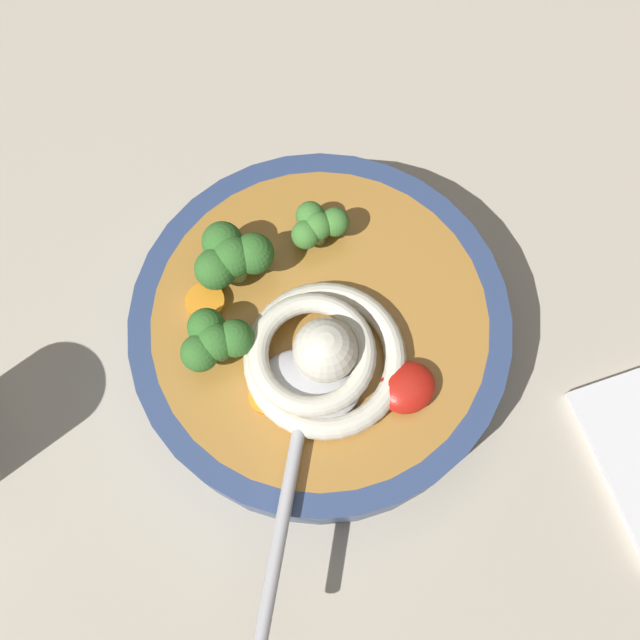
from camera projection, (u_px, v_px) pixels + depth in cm
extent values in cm
cube|color=#BCB29E|center=(393.00, 359.00, 50.51)|extent=(104.60, 104.60, 3.78)
cylinder|color=#334775|center=(320.00, 333.00, 46.45)|extent=(23.74, 23.74, 5.14)
cylinder|color=#B27A33|center=(320.00, 332.00, 46.26)|extent=(20.89, 20.89, 4.73)
torus|color=silver|center=(325.00, 359.00, 42.51)|extent=(9.74, 9.74, 1.34)
torus|color=silver|center=(312.00, 354.00, 41.49)|extent=(10.44, 10.44, 1.21)
sphere|color=silver|center=(325.00, 350.00, 40.86)|extent=(3.78, 3.78, 3.78)
ellipsoid|color=#B7B7BC|center=(308.00, 381.00, 41.92)|extent=(7.38, 7.33, 1.60)
cylinder|color=#B7B7BC|center=(284.00, 511.00, 39.47)|extent=(10.93, 11.41, 0.80)
ellipsoid|color=red|center=(407.00, 387.00, 41.83)|extent=(3.42, 3.08, 1.54)
cylinder|color=#7A9E60|center=(318.00, 236.00, 45.37)|extent=(0.93, 0.93, 1.00)
sphere|color=#478938|center=(318.00, 226.00, 44.04)|extent=(1.83, 1.83, 1.83)
sphere|color=#478938|center=(306.00, 234.00, 44.02)|extent=(1.83, 1.83, 1.83)
sphere|color=#478938|center=(332.00, 224.00, 44.18)|extent=(1.83, 1.83, 1.83)
sphere|color=#478938|center=(310.00, 216.00, 44.41)|extent=(1.83, 1.83, 1.83)
cylinder|color=#7A9E60|center=(237.00, 270.00, 44.39)|extent=(1.29, 1.29, 1.38)
sphere|color=#38752D|center=(233.00, 257.00, 42.55)|extent=(2.53, 2.53, 2.53)
sphere|color=#38752D|center=(215.00, 269.00, 42.53)|extent=(2.53, 2.53, 2.53)
sphere|color=#38752D|center=(254.00, 254.00, 42.74)|extent=(2.53, 2.53, 2.53)
sphere|color=#38752D|center=(222.00, 242.00, 43.07)|extent=(2.53, 2.53, 2.53)
cylinder|color=#7A9E60|center=(220.00, 350.00, 42.74)|extent=(1.15, 1.15, 1.23)
sphere|color=#38752D|center=(216.00, 341.00, 41.10)|extent=(2.25, 2.25, 2.25)
sphere|color=#38752D|center=(200.00, 353.00, 41.09)|extent=(2.25, 2.25, 2.25)
sphere|color=#38752D|center=(235.00, 338.00, 41.28)|extent=(2.25, 2.25, 2.25)
sphere|color=#38752D|center=(206.00, 327.00, 41.57)|extent=(2.25, 2.25, 2.25)
cylinder|color=orange|center=(267.00, 397.00, 42.22)|extent=(2.13, 2.13, 0.41)
cylinder|color=orange|center=(205.00, 302.00, 44.03)|extent=(2.42, 2.42, 0.72)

